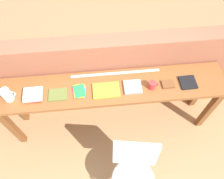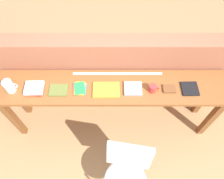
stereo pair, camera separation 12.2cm
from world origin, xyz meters
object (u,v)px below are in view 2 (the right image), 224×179
object	(u,v)px
magazine_cycling	(59,90)
pamphlet_pile_colourful	(79,88)
book_repair_rightmost	(190,89)
pitcher_white	(9,86)
book_stack_leftmost	(34,88)
chair_white_moulded	(126,172)
mug	(153,88)
leather_journal_brown	(169,89)
book_open_centre	(106,90)

from	to	relation	value
magazine_cycling	pamphlet_pile_colourful	bearing A→B (deg)	5.61
pamphlet_pile_colourful	book_repair_rightmost	xyz separation A→B (m)	(1.17, -0.01, 0.00)
pitcher_white	book_stack_leftmost	world-z (taller)	pitcher_white
chair_white_moulded	pamphlet_pile_colourful	xyz separation A→B (m)	(-0.49, 0.77, 0.36)
chair_white_moulded	mug	xyz separation A→B (m)	(0.27, 0.75, 0.40)
magazine_cycling	leather_journal_brown	size ratio (longest dim) A/B	1.49
book_open_centre	book_repair_rightmost	distance (m)	0.88
magazine_cycling	book_open_centre	distance (m)	0.50
magazine_cycling	pamphlet_pile_colourful	world-z (taller)	magazine_cycling
pamphlet_pile_colourful	book_open_centre	bearing A→B (deg)	-3.91
book_stack_leftmost	book_repair_rightmost	world-z (taller)	book_stack_leftmost
magazine_cycling	leather_journal_brown	world-z (taller)	leather_journal_brown
pitcher_white	pamphlet_pile_colourful	size ratio (longest dim) A/B	1.05
chair_white_moulded	book_open_centre	distance (m)	0.86
pitcher_white	book_open_centre	size ratio (longest dim) A/B	0.65
pamphlet_pile_colourful	leather_journal_brown	distance (m)	0.95
pitcher_white	mug	size ratio (longest dim) A/B	1.67
chair_white_moulded	mug	world-z (taller)	mug
book_stack_leftmost	pamphlet_pile_colourful	bearing A→B (deg)	2.19
book_open_centre	chair_white_moulded	bearing A→B (deg)	-75.31
pitcher_white	pamphlet_pile_colourful	world-z (taller)	pitcher_white
leather_journal_brown	book_repair_rightmost	bearing A→B (deg)	-0.27
leather_journal_brown	pitcher_white	bearing A→B (deg)	179.37
pitcher_white	book_repair_rightmost	world-z (taller)	pitcher_white
mug	book_open_centre	bearing A→B (deg)	179.64
book_repair_rightmost	book_stack_leftmost	bearing A→B (deg)	179.20
mug	book_repair_rightmost	size ratio (longest dim) A/B	0.64
book_stack_leftmost	mug	size ratio (longest dim) A/B	1.81
leather_journal_brown	book_stack_leftmost	bearing A→B (deg)	179.46
pitcher_white	leather_journal_brown	world-z (taller)	pitcher_white
pamphlet_pile_colourful	book_repair_rightmost	distance (m)	1.17
pitcher_white	book_repair_rightmost	distance (m)	1.88
pitcher_white	book_stack_leftmost	distance (m)	0.25
pitcher_white	mug	bearing A→B (deg)	-0.21
pamphlet_pile_colourful	book_open_centre	size ratio (longest dim) A/B	0.62
pamphlet_pile_colourful	leather_journal_brown	xyz separation A→B (m)	(0.95, -0.01, 0.00)
leather_journal_brown	magazine_cycling	bearing A→B (deg)	179.73
book_repair_rightmost	magazine_cycling	bearing A→B (deg)	179.43
leather_journal_brown	book_repair_rightmost	xyz separation A→B (m)	(0.22, 0.00, -0.00)
book_open_centre	magazine_cycling	bearing A→B (deg)	179.46
book_stack_leftmost	book_open_centre	xyz separation A→B (m)	(0.75, -0.00, -0.02)
leather_journal_brown	book_repair_rightmost	size ratio (longest dim) A/B	0.75
chair_white_moulded	leather_journal_brown	bearing A→B (deg)	59.28
mug	leather_journal_brown	distance (m)	0.18
book_repair_rightmost	chair_white_moulded	bearing A→B (deg)	-132.48
book_stack_leftmost	leather_journal_brown	world-z (taller)	book_stack_leftmost
magazine_cycling	book_repair_rightmost	world-z (taller)	book_repair_rightmost
chair_white_moulded	magazine_cycling	distance (m)	1.10
magazine_cycling	mug	bearing A→B (deg)	-0.15
pitcher_white	book_repair_rightmost	bearing A→B (deg)	0.35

